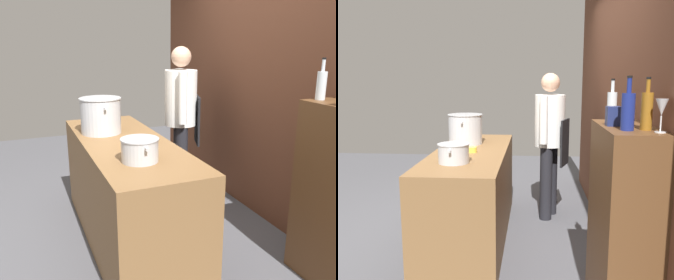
% 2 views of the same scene
% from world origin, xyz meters
% --- Properties ---
extents(ground_plane, '(8.00, 8.00, 0.00)m').
position_xyz_m(ground_plane, '(0.00, 0.00, 0.00)').
color(ground_plane, '#4C4C51').
extents(brick_back_panel, '(4.40, 0.10, 3.00)m').
position_xyz_m(brick_back_panel, '(0.00, 1.40, 1.50)').
color(brick_back_panel, brown).
rests_on(brick_back_panel, ground_plane).
extents(prep_counter, '(2.06, 0.70, 0.90)m').
position_xyz_m(prep_counter, '(0.00, 0.00, 0.45)').
color(prep_counter, brown).
rests_on(prep_counter, ground_plane).
extents(chef, '(0.50, 0.40, 1.66)m').
position_xyz_m(chef, '(-0.62, 0.80, 0.96)').
color(chef, black).
rests_on(chef, ground_plane).
extents(stockpot_large, '(0.43, 0.37, 0.32)m').
position_xyz_m(stockpot_large, '(-0.36, -0.12, 1.06)').
color(stockpot_large, '#B7BABF').
rests_on(stockpot_large, prep_counter).
extents(stockpot_small, '(0.33, 0.27, 0.16)m').
position_xyz_m(stockpot_small, '(0.55, -0.05, 0.98)').
color(stockpot_small, '#B7BABF').
rests_on(stockpot_small, prep_counter).
extents(utensil_crock, '(0.10, 0.10, 0.26)m').
position_xyz_m(utensil_crock, '(-0.76, -0.10, 0.97)').
color(utensil_crock, '#B7BABF').
rests_on(utensil_crock, prep_counter).
extents(butter_jar, '(0.09, 0.09, 0.05)m').
position_xyz_m(butter_jar, '(0.10, 0.03, 0.93)').
color(butter_jar, yellow).
rests_on(butter_jar, prep_counter).
extents(wine_bottle_clear, '(0.07, 0.07, 0.29)m').
position_xyz_m(wine_bottle_clear, '(0.92, 1.16, 1.42)').
color(wine_bottle_clear, silver).
rests_on(wine_bottle_clear, bar_cabinet).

